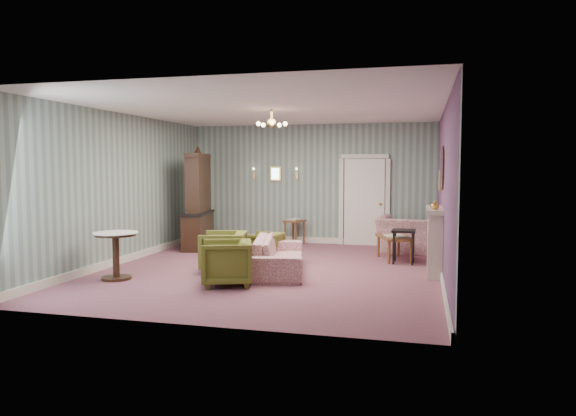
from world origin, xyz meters
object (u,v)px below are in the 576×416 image
(wingback_chair, at_px, (407,228))
(fireplace, at_px, (435,240))
(olive_chair_c, at_px, (263,246))
(pedestal_table, at_px, (116,256))
(olive_chair_b, at_px, (223,249))
(side_table_black, at_px, (404,247))
(sofa_chintz, at_px, (279,249))
(olive_chair_a, at_px, (226,260))
(dresser, at_px, (198,198))
(coffee_table, at_px, (394,248))

(wingback_chair, relative_size, fireplace, 0.86)
(olive_chair_c, bearing_deg, pedestal_table, -33.82)
(olive_chair_c, height_order, fireplace, fireplace)
(olive_chair_c, bearing_deg, olive_chair_b, -15.70)
(wingback_chair, bearing_deg, side_table_black, 97.17)
(sofa_chintz, bearing_deg, side_table_black, -69.40)
(olive_chair_a, xyz_separation_m, fireplace, (3.21, 1.79, 0.19))
(olive_chair_c, bearing_deg, dresser, -115.66)
(fireplace, relative_size, side_table_black, 2.12)
(olive_chair_a, xyz_separation_m, pedestal_table, (-1.93, -0.05, 0.00))
(olive_chair_b, distance_m, fireplace, 3.75)
(fireplace, bearing_deg, dresser, 162.79)
(olive_chair_b, distance_m, wingback_chair, 4.31)
(coffee_table, bearing_deg, olive_chair_c, -159.44)
(dresser, bearing_deg, olive_chair_c, -44.73)
(wingback_chair, height_order, side_table_black, wingback_chair)
(sofa_chintz, height_order, side_table_black, sofa_chintz)
(dresser, xyz_separation_m, fireplace, (5.20, -1.61, -0.57))
(wingback_chair, distance_m, fireplace, 2.27)
(pedestal_table, bearing_deg, dresser, 91.02)
(olive_chair_a, distance_m, olive_chair_b, 1.13)
(olive_chair_a, xyz_separation_m, olive_chair_c, (0.00, 2.01, -0.06))
(dresser, xyz_separation_m, pedestal_table, (0.06, -3.46, -0.75))
(olive_chair_c, xyz_separation_m, dresser, (-1.99, 1.39, 0.82))
(sofa_chintz, bearing_deg, coffee_table, -60.63)
(olive_chair_a, height_order, olive_chair_c, olive_chair_a)
(olive_chair_a, distance_m, dresser, 4.02)
(olive_chair_b, distance_m, dresser, 2.93)
(olive_chair_a, bearing_deg, dresser, -169.49)
(olive_chair_b, bearing_deg, side_table_black, 104.80)
(dresser, relative_size, fireplace, 1.64)
(dresser, bearing_deg, sofa_chintz, -50.95)
(fireplace, height_order, coffee_table, fireplace)
(olive_chair_b, bearing_deg, dresser, -158.82)
(olive_chair_a, relative_size, pedestal_table, 0.99)
(dresser, distance_m, fireplace, 5.48)
(olive_chair_c, relative_size, side_table_black, 1.00)
(dresser, bearing_deg, wingback_chair, -2.51)
(olive_chair_b, xyz_separation_m, fireplace, (3.66, 0.76, 0.18))
(pedestal_table, bearing_deg, olive_chair_c, 46.88)
(olive_chair_b, xyz_separation_m, sofa_chintz, (0.99, 0.16, 0.02))
(sofa_chintz, xyz_separation_m, wingback_chair, (2.14, 2.81, 0.11))
(pedestal_table, bearing_deg, wingback_chair, 41.33)
(olive_chair_a, distance_m, side_table_black, 3.71)
(pedestal_table, bearing_deg, sofa_chintz, 26.76)
(olive_chair_c, height_order, dresser, dresser)
(side_table_black, relative_size, pedestal_table, 0.83)
(olive_chair_a, relative_size, olive_chair_c, 1.19)
(olive_chair_b, xyz_separation_m, pedestal_table, (-1.48, -1.09, 0.00))
(olive_chair_c, height_order, sofa_chintz, sofa_chintz)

